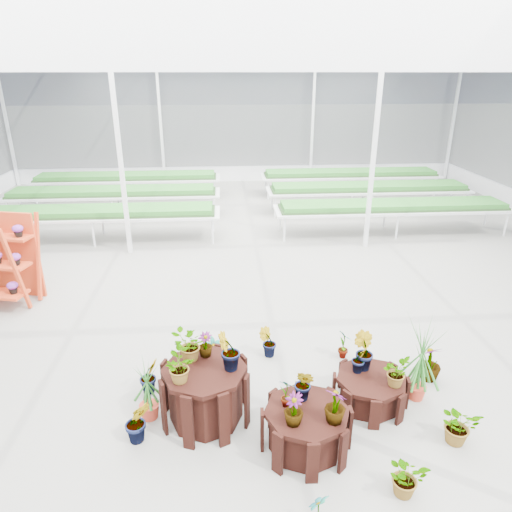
{
  "coord_description": "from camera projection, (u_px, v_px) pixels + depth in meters",
  "views": [
    {
      "loc": [
        -0.64,
        -6.84,
        4.2
      ],
      "look_at": [
        -0.11,
        0.32,
        1.3
      ],
      "focal_mm": 32.0,
      "sensor_mm": 36.0,
      "label": 1
    }
  ],
  "objects": [
    {
      "name": "nursery_benches",
      "position": [
        244.0,
        201.0,
        14.44
      ],
      "size": [
        16.0,
        7.0,
        0.84
      ],
      "primitive_type": null,
      "color": "silver",
      "rests_on": "ground"
    },
    {
      "name": "nursery_plants",
      "position": [
        307.0,
        379.0,
        5.83
      ],
      "size": [
        4.42,
        3.26,
        1.35
      ],
      "color": "#286724",
      "rests_on": "ground"
    },
    {
      "name": "steel_frame",
      "position": [
        265.0,
        207.0,
        7.1
      ],
      "size": [
        18.0,
        24.0,
        4.5
      ],
      "primitive_type": null,
      "color": "silver",
      "rests_on": "ground"
    },
    {
      "name": "plinth_low",
      "position": [
        370.0,
        391.0,
        6.14
      ],
      "size": [
        1.12,
        1.12,
        0.43
      ],
      "primitive_type": "cylinder",
      "rotation": [
        0.0,
        0.0,
        -0.18
      ],
      "color": "black",
      "rests_on": "ground"
    },
    {
      "name": "ground_plane",
      "position": [
        264.0,
        332.0,
        7.94
      ],
      "size": [
        24.0,
        24.0,
        0.0
      ],
      "primitive_type": "plane",
      "color": "gray",
      "rests_on": "ground"
    },
    {
      "name": "plinth_tall",
      "position": [
        205.0,
        393.0,
        5.84
      ],
      "size": [
        1.43,
        1.43,
        0.76
      ],
      "primitive_type": "cylinder",
      "rotation": [
        0.0,
        0.0,
        -0.35
      ],
      "color": "black",
      "rests_on": "ground"
    },
    {
      "name": "greenhouse_shell",
      "position": [
        265.0,
        207.0,
        7.1
      ],
      "size": [
        18.0,
        24.0,
        4.5
      ],
      "primitive_type": null,
      "color": "white",
      "rests_on": "ground"
    },
    {
      "name": "plinth_mid",
      "position": [
        306.0,
        429.0,
        5.4
      ],
      "size": [
        1.08,
        1.08,
        0.55
      ],
      "primitive_type": "cylinder",
      "rotation": [
        0.0,
        0.0,
        -0.03
      ],
      "color": "black",
      "rests_on": "ground"
    }
  ]
}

